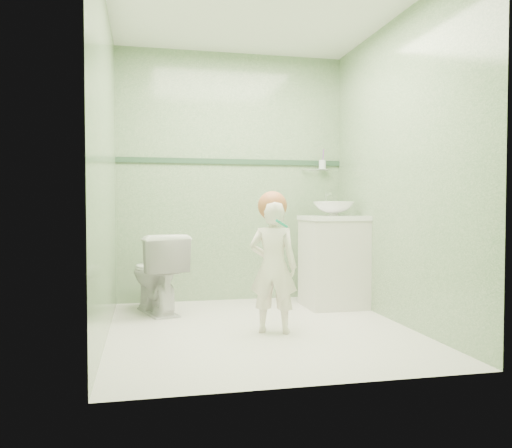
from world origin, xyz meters
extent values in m
plane|color=white|center=(0.00, 0.00, 0.00)|extent=(2.50, 2.50, 0.00)
cube|color=gray|center=(0.00, 1.25, 1.20)|extent=(2.20, 0.04, 2.40)
cube|color=gray|center=(0.00, -1.25, 1.20)|extent=(2.20, 0.04, 2.40)
cube|color=gray|center=(-1.10, 0.00, 1.20)|extent=(0.04, 2.50, 2.40)
cube|color=gray|center=(1.10, 0.00, 1.20)|extent=(0.04, 2.50, 2.40)
plane|color=white|center=(0.00, 0.00, 2.40)|extent=(2.50, 2.50, 0.00)
cube|color=#2C4B34|center=(0.00, 1.24, 1.35)|extent=(2.20, 0.02, 0.05)
cube|color=silver|center=(0.84, 0.70, 0.40)|extent=(0.52, 0.50, 0.80)
cube|color=white|center=(0.84, 0.70, 0.81)|extent=(0.54, 0.52, 0.04)
imported|color=white|center=(0.84, 0.70, 0.89)|extent=(0.37, 0.37, 0.13)
cylinder|color=silver|center=(0.84, 0.90, 0.95)|extent=(0.03, 0.03, 0.18)
cylinder|color=silver|center=(0.84, 0.85, 1.03)|extent=(0.02, 0.12, 0.02)
cylinder|color=silver|center=(0.84, 1.20, 1.28)|extent=(0.26, 0.02, 0.02)
cylinder|color=silver|center=(0.90, 1.18, 1.33)|extent=(0.07, 0.07, 0.09)
cylinder|color=purple|center=(0.90, 1.17, 1.40)|extent=(0.01, 0.01, 0.17)
cylinder|color=#D2443A|center=(0.91, 1.18, 1.40)|extent=(0.01, 0.01, 0.17)
imported|color=white|center=(-0.74, 0.76, 0.34)|extent=(0.56, 0.76, 0.69)
imported|color=white|center=(0.07, -0.12, 0.48)|extent=(0.41, 0.34, 0.96)
sphere|color=#B26339|center=(0.07, -0.09, 0.92)|extent=(0.21, 0.21, 0.21)
cylinder|color=#0F9B70|center=(0.09, -0.27, 0.80)|extent=(0.11, 0.11, 0.06)
cube|color=white|center=(0.06, -0.20, 0.84)|extent=(0.03, 0.03, 0.02)
camera|label=1|loc=(-0.84, -3.73, 0.92)|focal=36.29mm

